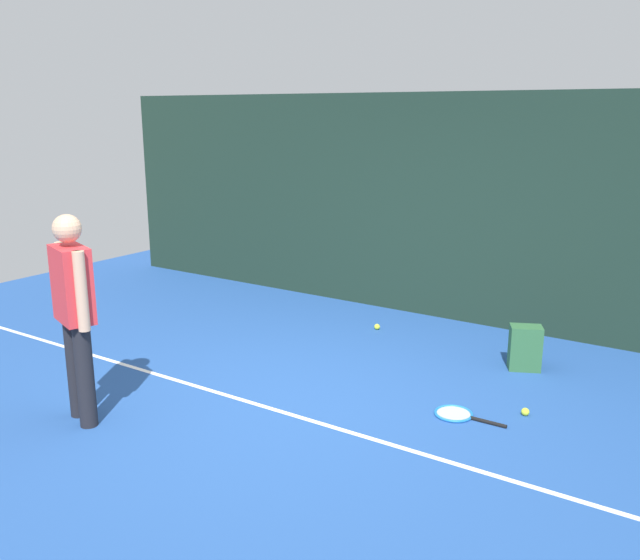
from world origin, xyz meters
name	(u,v)px	position (x,y,z in m)	size (l,w,h in m)	color
ground_plane	(295,400)	(0.00, 0.00, 0.00)	(12.00, 12.00, 0.00)	#234C93
back_fence	(441,208)	(0.00, 3.00, 1.34)	(10.00, 0.10, 2.67)	#192D23
court_line	(277,410)	(0.00, -0.26, 0.00)	(9.00, 0.05, 0.00)	white
tennis_player	(74,307)	(-1.20, -1.28, 0.97)	(0.50, 0.34, 1.70)	black
tennis_racket	(457,414)	(1.31, 0.49, 0.01)	(0.61, 0.33, 0.03)	black
backpack	(525,348)	(1.44, 1.85, 0.21)	(0.36, 0.36, 0.44)	#2D6038
tennis_ball_near_player	(377,327)	(-0.34, 2.11, 0.03)	(0.07, 0.07, 0.07)	#CCE033
tennis_ball_by_fence	(525,412)	(1.78, 0.81, 0.03)	(0.07, 0.07, 0.07)	#CCE033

